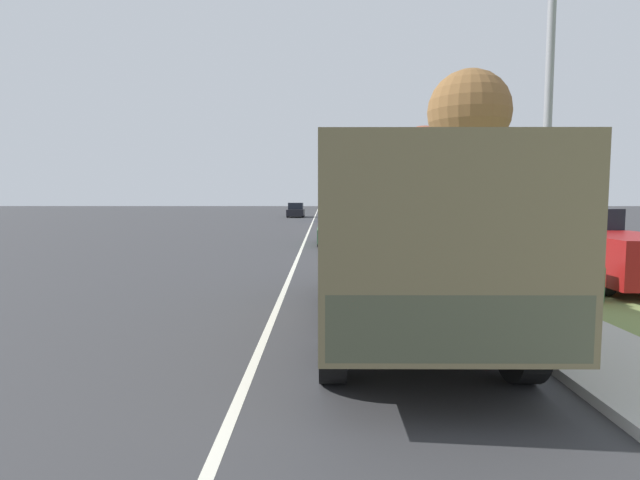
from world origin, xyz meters
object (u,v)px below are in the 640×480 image
object	(u,v)px
car_nearest_ahead	(337,230)
lamp_post	(537,75)
car_fourth_ahead	(296,211)
pickup_truck	(593,246)
car_third_ahead	(330,213)
military_truck	(396,229)
car_second_ahead	(344,220)

from	to	relation	value
car_nearest_ahead	lamp_post	bearing A→B (deg)	-77.67
car_nearest_ahead	car_fourth_ahead	world-z (taller)	car_fourth_ahead
car_fourth_ahead	pickup_truck	distance (m)	42.44
car_third_ahead	lamp_post	bearing A→B (deg)	-85.21
car_nearest_ahead	car_third_ahead	size ratio (longest dim) A/B	1.00
military_truck	car_fourth_ahead	xyz separation A→B (m)	(-4.08, 45.86, -0.90)
pickup_truck	lamp_post	distance (m)	5.99
car_nearest_ahead	lamp_post	world-z (taller)	lamp_post
lamp_post	car_second_ahead	bearing A→B (deg)	96.05
car_second_ahead	pickup_truck	world-z (taller)	pickup_truck
car_third_ahead	lamp_post	xyz separation A→B (m)	(3.04, -36.35, 3.48)
car_nearest_ahead	car_fourth_ahead	size ratio (longest dim) A/B	0.89
military_truck	pickup_truck	bearing A→B (deg)	38.84
pickup_truck	car_third_ahead	bearing A→B (deg)	100.83
car_second_ahead	pickup_truck	bearing A→B (deg)	-73.18
car_third_ahead	car_fourth_ahead	world-z (taller)	car_third_ahead
car_nearest_ahead	military_truck	bearing A→B (deg)	-87.92
car_nearest_ahead	pickup_truck	size ratio (longest dim) A/B	0.72
military_truck	car_third_ahead	world-z (taller)	military_truck
car_second_ahead	pickup_truck	xyz separation A→B (m)	(5.51, -18.24, 0.16)
pickup_truck	car_second_ahead	bearing A→B (deg)	106.82
military_truck	pickup_truck	xyz separation A→B (m)	(5.65, 4.55, -0.73)
military_truck	car_nearest_ahead	world-z (taller)	military_truck
car_third_ahead	lamp_post	world-z (taller)	lamp_post
car_nearest_ahead	lamp_post	distance (m)	14.52
car_nearest_ahead	car_third_ahead	world-z (taller)	car_third_ahead
car_second_ahead	car_fourth_ahead	size ratio (longest dim) A/B	0.90
car_nearest_ahead	car_second_ahead	bearing A→B (deg)	85.43
military_truck	lamp_post	bearing A→B (deg)	15.96
car_second_ahead	lamp_post	world-z (taller)	lamp_post
lamp_post	car_third_ahead	bearing A→B (deg)	94.79
pickup_truck	lamp_post	xyz separation A→B (m)	(-3.17, -3.84, 3.32)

